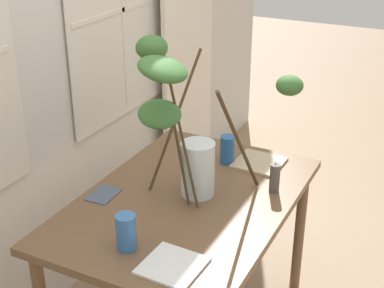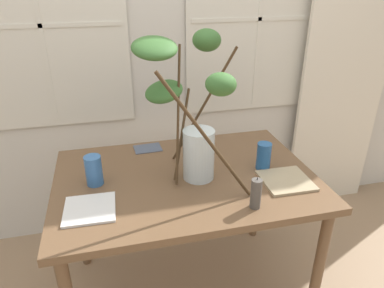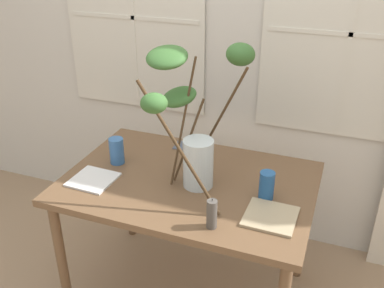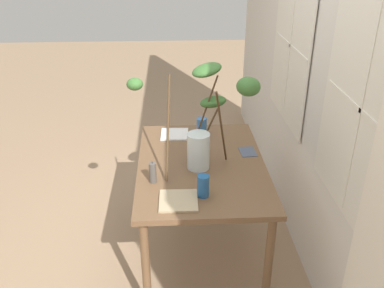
% 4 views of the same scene
% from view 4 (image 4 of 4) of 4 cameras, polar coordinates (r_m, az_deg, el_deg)
% --- Properties ---
extents(ground, '(14.00, 14.00, 0.00)m').
position_cam_4_polar(ground, '(3.33, 1.14, -14.31)').
color(ground, '#9E7F60').
extents(back_wall_with_windows, '(5.41, 0.14, 2.96)m').
position_cam_4_polar(back_wall_with_windows, '(2.78, 18.39, 10.73)').
color(back_wall_with_windows, beige).
rests_on(back_wall_with_windows, ground).
extents(dining_table, '(1.26, 0.87, 0.78)m').
position_cam_4_polar(dining_table, '(2.92, 1.27, -4.03)').
color(dining_table, brown).
rests_on(dining_table, ground).
extents(vase_with_branches, '(0.51, 0.83, 0.69)m').
position_cam_4_polar(vase_with_branches, '(2.71, 1.87, 3.54)').
color(vase_with_branches, silver).
rests_on(vase_with_branches, dining_table).
extents(drinking_glass_blue_left, '(0.08, 0.08, 0.14)m').
position_cam_4_polar(drinking_glass_blue_left, '(3.23, 1.32, 2.31)').
color(drinking_glass_blue_left, '#386BAD').
rests_on(drinking_glass_blue_left, dining_table).
extents(drinking_glass_blue_right, '(0.07, 0.07, 0.14)m').
position_cam_4_polar(drinking_glass_blue_right, '(2.50, 1.52, -5.71)').
color(drinking_glass_blue_right, '#235693').
rests_on(drinking_glass_blue_right, dining_table).
extents(plate_square_left, '(0.22, 0.22, 0.01)m').
position_cam_4_polar(plate_square_left, '(3.27, -2.37, 1.34)').
color(plate_square_left, white).
rests_on(plate_square_left, dining_table).
extents(plate_square_right, '(0.23, 0.23, 0.01)m').
position_cam_4_polar(plate_square_right, '(2.48, -1.85, -7.70)').
color(plate_square_right, tan).
rests_on(plate_square_right, dining_table).
extents(napkin_folded, '(0.16, 0.12, 0.00)m').
position_cam_4_polar(napkin_folded, '(3.04, 7.58, -1.05)').
color(napkin_folded, '#4C566B').
rests_on(napkin_folded, dining_table).
extents(pillar_candle, '(0.05, 0.05, 0.15)m').
position_cam_4_polar(pillar_candle, '(2.64, -5.35, -3.91)').
color(pillar_candle, '#514C47').
rests_on(pillar_candle, dining_table).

